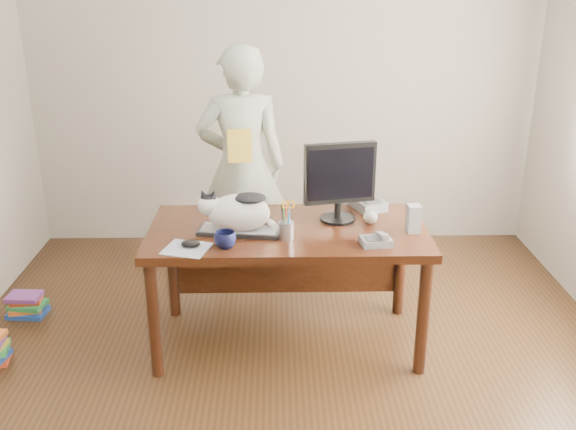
# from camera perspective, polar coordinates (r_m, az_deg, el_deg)

# --- Properties ---
(room) EXTENTS (4.50, 4.50, 4.50)m
(room) POSITION_cam_1_polar(r_m,az_deg,el_deg) (2.93, 0.20, 5.29)
(room) COLOR black
(room) RESTS_ON ground
(desk) EXTENTS (1.60, 0.80, 0.75)m
(desk) POSITION_cam_1_polar(r_m,az_deg,el_deg) (3.82, -0.04, -2.78)
(desk) COLOR black
(desk) RESTS_ON ground
(keyboard) EXTENTS (0.48, 0.24, 0.03)m
(keyboard) POSITION_cam_1_polar(r_m,az_deg,el_deg) (3.64, -4.33, -1.38)
(keyboard) COLOR black
(keyboard) RESTS_ON desk
(cat) EXTENTS (0.46, 0.26, 0.26)m
(cat) POSITION_cam_1_polar(r_m,az_deg,el_deg) (3.59, -4.62, 0.36)
(cat) COLOR white
(cat) RESTS_ON keyboard
(monitor) EXTENTS (0.42, 0.24, 0.48)m
(monitor) POSITION_cam_1_polar(r_m,az_deg,el_deg) (3.72, 4.62, 3.31)
(monitor) COLOR black
(monitor) RESTS_ON desk
(pen_cup) EXTENTS (0.10, 0.10, 0.22)m
(pen_cup) POSITION_cam_1_polar(r_m,az_deg,el_deg) (3.53, -0.16, -1.19)
(pen_cup) COLOR #98989D
(pen_cup) RESTS_ON desk
(mousepad) EXTENTS (0.28, 0.26, 0.01)m
(mousepad) POSITION_cam_1_polar(r_m,az_deg,el_deg) (3.46, -8.99, -2.97)
(mousepad) COLOR #ACB1B9
(mousepad) RESTS_ON desk
(mouse) EXTENTS (0.12, 0.09, 0.04)m
(mouse) POSITION_cam_1_polar(r_m,az_deg,el_deg) (3.47, -8.64, -2.52)
(mouse) COLOR black
(mouse) RESTS_ON mousepad
(coffee_mug) EXTENTS (0.16, 0.16, 0.09)m
(coffee_mug) POSITION_cam_1_polar(r_m,az_deg,el_deg) (3.43, -5.61, -2.22)
(coffee_mug) COLOR black
(coffee_mug) RESTS_ON desk
(phone) EXTENTS (0.18, 0.15, 0.07)m
(phone) POSITION_cam_1_polar(r_m,az_deg,el_deg) (3.50, 7.88, -2.26)
(phone) COLOR slate
(phone) RESTS_ON desk
(speaker) EXTENTS (0.07, 0.08, 0.16)m
(speaker) POSITION_cam_1_polar(r_m,az_deg,el_deg) (3.68, 11.09, -0.33)
(speaker) COLOR #969699
(speaker) RESTS_ON desk
(baseball) EXTENTS (0.08, 0.08, 0.08)m
(baseball) POSITION_cam_1_polar(r_m,az_deg,el_deg) (3.78, 7.34, -0.17)
(baseball) COLOR silver
(baseball) RESTS_ON desk
(book_stack) EXTENTS (0.24, 0.21, 0.07)m
(book_stack) POSITION_cam_1_polar(r_m,az_deg,el_deg) (3.96, -3.48, 0.84)
(book_stack) COLOR #521816
(book_stack) RESTS_ON desk
(calculator) EXTENTS (0.24, 0.27, 0.07)m
(calculator) POSITION_cam_1_polar(r_m,az_deg,el_deg) (4.02, 7.13, 1.01)
(calculator) COLOR slate
(calculator) RESTS_ON desk
(person) EXTENTS (0.66, 0.47, 1.70)m
(person) POSITION_cam_1_polar(r_m,az_deg,el_deg) (4.50, -4.14, 4.26)
(person) COLOR silver
(person) RESTS_ON ground
(held_book) EXTENTS (0.17, 0.11, 0.22)m
(held_book) POSITION_cam_1_polar(r_m,az_deg,el_deg) (4.29, -4.32, 6.14)
(held_book) COLOR gold
(held_book) RESTS_ON person
(book_pile_b) EXTENTS (0.26, 0.20, 0.15)m
(book_pile_b) POSITION_cam_1_polar(r_m,az_deg,el_deg) (4.61, -22.20, -7.41)
(book_pile_b) COLOR #193D99
(book_pile_b) RESTS_ON ground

